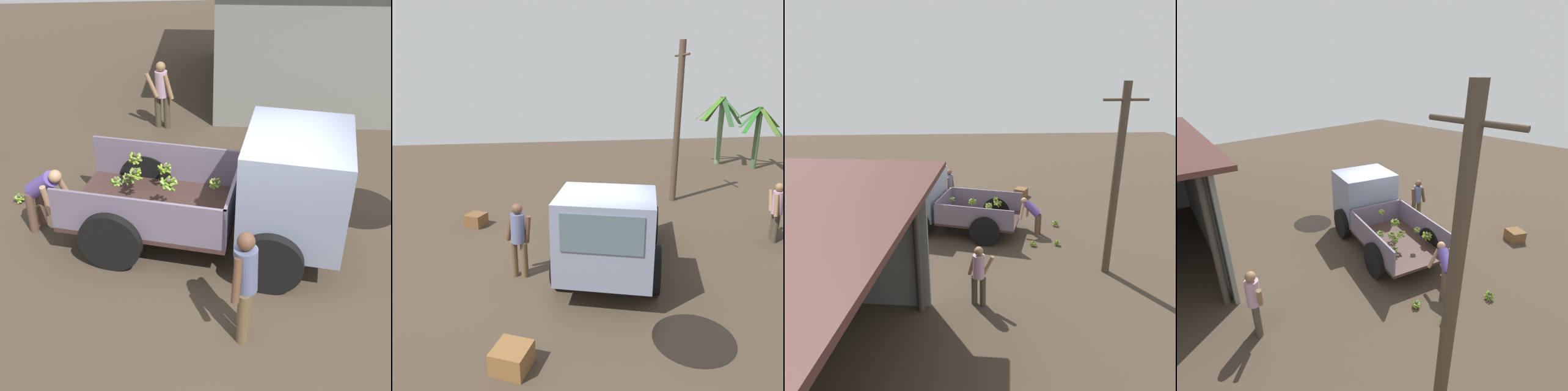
% 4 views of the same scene
% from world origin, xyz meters
% --- Properties ---
extents(ground, '(36.00, 36.00, 0.00)m').
position_xyz_m(ground, '(0.00, 0.00, 0.00)').
color(ground, '#43362A').
extents(mud_patch_0, '(1.37, 1.37, 0.01)m').
position_xyz_m(mud_patch_0, '(2.21, 1.55, 0.00)').
color(mud_patch_0, black).
rests_on(mud_patch_0, ground).
extents(cargo_truck, '(4.65, 3.02, 2.08)m').
position_xyz_m(cargo_truck, '(0.23, 0.48, 1.11)').
color(cargo_truck, '#3D2924').
rests_on(cargo_truck, ground).
extents(person_foreground_visitor, '(0.42, 0.59, 1.65)m').
position_xyz_m(person_foreground_visitor, '(-0.35, -1.32, 0.91)').
color(person_foreground_visitor, brown).
rests_on(person_foreground_visitor, ground).
extents(person_worker_loading, '(0.83, 0.71, 1.27)m').
position_xyz_m(person_worker_loading, '(-3.27, 1.24, 0.75)').
color(person_worker_loading, brown).
rests_on(person_worker_loading, ground).
extents(person_bystander_near_shed, '(0.67, 0.41, 1.57)m').
position_xyz_m(person_bystander_near_shed, '(-1.24, 5.21, 0.87)').
color(person_bystander_near_shed, '#433B2D').
rests_on(person_bystander_near_shed, ground).
extents(banana_bunch_on_ground_1, '(0.22, 0.22, 0.18)m').
position_xyz_m(banana_bunch_on_ground_1, '(-3.93, 2.18, 0.10)').
color(banana_bunch_on_ground_1, brown).
rests_on(banana_bunch_on_ground_1, ground).
extents(banana_bunch_on_ground_2, '(0.23, 0.23, 0.18)m').
position_xyz_m(banana_bunch_on_ground_2, '(-3.14, 2.18, 0.09)').
color(banana_bunch_on_ground_2, brown).
rests_on(banana_bunch_on_ground_2, ground).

